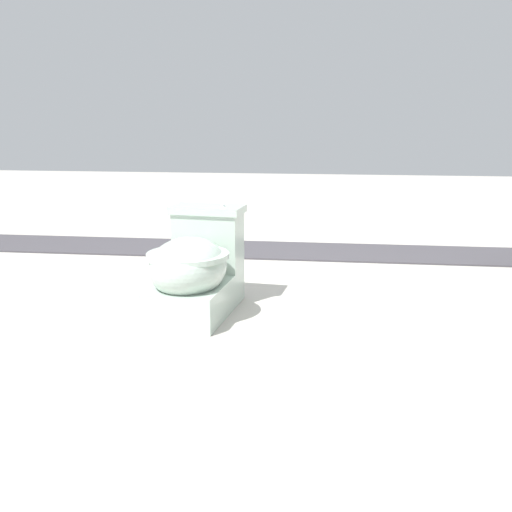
# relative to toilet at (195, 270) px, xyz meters

# --- Properties ---
(ground_plane) EXTENTS (14.00, 14.00, 0.00)m
(ground_plane) POSITION_rel_toilet_xyz_m (-0.16, 0.18, -0.22)
(ground_plane) COLOR #B7B2A8
(gravel_strip) EXTENTS (0.56, 8.00, 0.01)m
(gravel_strip) POSITION_rel_toilet_xyz_m (-1.42, 0.68, -0.21)
(gravel_strip) COLOR #423F44
(gravel_strip) RESTS_ON ground
(toilet) EXTENTS (0.67, 0.44, 0.52)m
(toilet) POSITION_rel_toilet_xyz_m (0.00, 0.00, 0.00)
(toilet) COLOR #B2C6B7
(toilet) RESTS_ON ground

